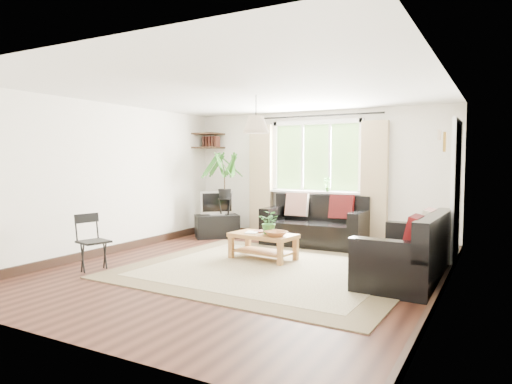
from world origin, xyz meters
The scene contains 24 objects.
floor centered at (0.00, 0.00, 0.00)m, with size 5.50×5.50×0.00m, color black.
ceiling centered at (0.00, 0.00, 2.40)m, with size 5.50×5.50×0.00m, color white.
wall_back centered at (0.00, 2.75, 1.20)m, with size 5.00×0.02×2.40m, color white.
wall_front centered at (0.00, -2.75, 1.20)m, with size 5.00×0.02×2.40m, color white.
wall_left centered at (-2.50, 0.00, 1.20)m, with size 0.02×5.50×2.40m, color white.
wall_right centered at (2.50, 0.00, 1.20)m, with size 0.02×5.50×2.40m, color white.
rug centered at (0.28, 0.25, 0.01)m, with size 3.72×3.19×0.02m, color beige.
window centered at (0.00, 2.71, 1.55)m, with size 2.50×0.16×2.16m, color white, non-canonical shape.
door centered at (2.47, 1.70, 1.00)m, with size 0.06×0.96×2.06m, color silver.
corner_shelf centered at (-2.25, 2.50, 1.89)m, with size 0.50×0.50×0.34m, color black, non-canonical shape.
pendant_lamp centered at (0.00, 0.40, 2.05)m, with size 0.36×0.36×0.54m, color beige, non-canonical shape.
wall_sconce centered at (2.43, 0.30, 1.74)m, with size 0.12×0.12×0.28m, color beige, non-canonical shape.
sofa_back centered at (0.17, 2.25, 0.42)m, with size 1.77×0.89×0.83m, color black, non-canonical shape.
sofa_right centered at (2.01, 0.57, 0.40)m, with size 0.86×1.72×0.81m, color black, non-canonical shape.
coffee_table centered at (-0.09, 0.78, 0.20)m, with size 0.98×0.53×0.40m, color brown, non-canonical shape.
table_plant centered at (0.01, 0.82, 0.57)m, with size 0.32×0.27×0.35m, color #306B2B.
bowl centered at (0.18, 0.66, 0.44)m, with size 0.31×0.31×0.08m, color #A46538.
book_a centered at (-0.34, 0.72, 0.41)m, with size 0.18×0.24×0.02m, color silver.
book_b centered at (-0.27, 0.91, 0.41)m, with size 0.16×0.21×0.02m, color brown.
tv_stand centered at (-1.80, 2.12, 0.22)m, with size 0.82×0.46×0.44m, color black.
tv centered at (-1.80, 2.12, 0.68)m, with size 0.63×0.21×0.48m, color #A5A5AA, non-canonical shape.
palm_stand centered at (-1.68, 2.21, 0.83)m, with size 0.65×0.65×1.66m, color black, non-canonical shape.
folding_chair centered at (-1.79, -0.90, 0.38)m, with size 0.40×0.40×0.76m, color black, non-canonical shape.
sill_plant centered at (0.25, 2.63, 1.06)m, with size 0.14×0.10×0.27m, color #2D6023.
Camera 1 is at (3.06, -5.20, 1.50)m, focal length 32.00 mm.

